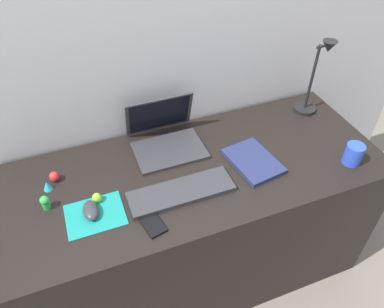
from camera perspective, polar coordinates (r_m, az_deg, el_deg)
ground_plane at (r=2.12m, az=0.87°, el=-16.70°), size 6.00×6.00×0.00m
back_wall at (r=1.81m, az=-3.17°, el=4.57°), size 2.77×0.05×1.42m
desk at (r=1.81m, az=0.99°, el=-10.62°), size 1.57×0.65×0.74m
laptop at (r=1.62m, az=-4.21°, el=3.07°), size 0.30×0.27×0.21m
keyboard at (r=1.43m, az=-1.66°, el=-5.84°), size 0.41×0.13×0.02m
mousepad at (r=1.41m, az=-14.73°, el=-9.08°), size 0.21×0.17×0.00m
mouse at (r=1.40m, az=-15.36°, el=-8.39°), size 0.06×0.10×0.03m
cell_phone at (r=1.35m, az=-6.32°, el=-10.42°), size 0.09×0.14×0.01m
desk_lamp at (r=1.82m, az=18.50°, el=10.86°), size 0.11×0.14×0.39m
notebook_pad at (r=1.57m, az=9.42°, el=-1.10°), size 0.20×0.26×0.02m
coffee_mug at (r=1.67m, az=23.67°, el=-0.03°), size 0.07×0.07×0.09m
toy_figurine_lime at (r=1.44m, az=-14.48°, el=-6.59°), size 0.04×0.04×0.04m
toy_figurine_cyan at (r=1.54m, az=-21.45°, el=-4.58°), size 0.03×0.03×0.04m
toy_figurine_red at (r=1.57m, az=-20.50°, el=-3.29°), size 0.04×0.04×0.04m
toy_figurine_green at (r=1.47m, az=-21.74°, el=-6.93°), size 0.03×0.03×0.06m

